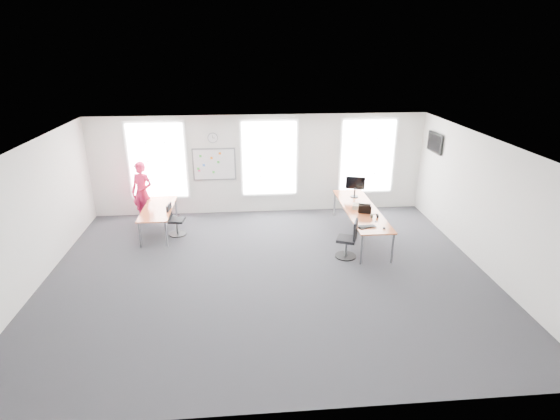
{
  "coord_description": "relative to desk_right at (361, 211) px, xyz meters",
  "views": [
    {
      "loc": [
        -0.49,
        -8.78,
        4.98
      ],
      "look_at": [
        0.38,
        1.2,
        1.1
      ],
      "focal_mm": 28.0,
      "sensor_mm": 36.0,
      "label": 1
    }
  ],
  "objects": [
    {
      "name": "laptop_sleeve",
      "position": [
        -0.0,
        -0.34,
        0.18
      ],
      "size": [
        0.32,
        0.26,
        0.25
      ],
      "rotation": [
        0.0,
        0.0,
        -0.31
      ],
      "color": "black",
      "rests_on": "desk_right"
    },
    {
      "name": "ceiling",
      "position": [
        -2.62,
        -1.87,
        2.26
      ],
      "size": [
        10.0,
        10.0,
        0.0
      ],
      "primitive_type": "plane",
      "rotation": [
        3.14,
        0.0,
        0.0
      ],
      "color": "white",
      "rests_on": "ground"
    },
    {
      "name": "window_right",
      "position": [
        0.68,
        2.1,
        0.96
      ],
      "size": [
        1.6,
        0.06,
        2.2
      ],
      "primitive_type": "cube",
      "color": "white",
      "rests_on": "wall_back"
    },
    {
      "name": "wall_left",
      "position": [
        -7.62,
        -1.87,
        0.76
      ],
      "size": [
        0.0,
        10.0,
        10.0
      ],
      "primitive_type": "plane",
      "rotation": [
        1.57,
        0.0,
        1.57
      ],
      "color": "white",
      "rests_on": "ground"
    },
    {
      "name": "wall_front",
      "position": [
        -2.62,
        -5.87,
        0.76
      ],
      "size": [
        10.0,
        0.0,
        10.0
      ],
      "primitive_type": "plane",
      "rotation": [
        -1.57,
        0.0,
        0.0
      ],
      "color": "white",
      "rests_on": "ground"
    },
    {
      "name": "chair_right",
      "position": [
        -0.59,
        -1.18,
        -0.31
      ],
      "size": [
        0.58,
        0.58,
        0.98
      ],
      "rotation": [
        0.0,
        0.0,
        -1.96
      ],
      "color": "black",
      "rests_on": "ground"
    },
    {
      "name": "wall_back",
      "position": [
        -2.62,
        2.13,
        0.76
      ],
      "size": [
        10.0,
        0.0,
        10.0
      ],
      "primitive_type": "plane",
      "rotation": [
        1.57,
        0.0,
        0.0
      ],
      "color": "white",
      "rests_on": "ground"
    },
    {
      "name": "desk_right",
      "position": [
        0.0,
        0.0,
        0.0
      ],
      "size": [
        0.87,
        3.27,
        0.8
      ],
      "color": "#B8542B",
      "rests_on": "ground"
    },
    {
      "name": "wall_right",
      "position": [
        2.38,
        -1.87,
        0.76
      ],
      "size": [
        0.0,
        10.0,
        10.0
      ],
      "primitive_type": "plane",
      "rotation": [
        1.57,
        0.0,
        -1.57
      ],
      "color": "white",
      "rests_on": "ground"
    },
    {
      "name": "window_left",
      "position": [
        -5.62,
        2.1,
        0.96
      ],
      "size": [
        1.6,
        0.06,
        2.2
      ],
      "primitive_type": "cube",
      "color": "white",
      "rests_on": "wall_back"
    },
    {
      "name": "wall_clock",
      "position": [
        -3.97,
        2.1,
        1.61
      ],
      "size": [
        0.3,
        0.04,
        0.3
      ],
      "primitive_type": "cylinder",
      "rotation": [
        1.57,
        0.0,
        0.0
      ],
      "color": "gray",
      "rests_on": "wall_back"
    },
    {
      "name": "paper_stack",
      "position": [
        -0.04,
        0.02,
        0.11
      ],
      "size": [
        0.42,
        0.37,
        0.12
      ],
      "primitive_type": "cube",
      "rotation": [
        0.0,
        0.0,
        -0.32
      ],
      "color": "beige",
      "rests_on": "desk_right"
    },
    {
      "name": "tv",
      "position": [
        2.33,
        1.13,
        1.56
      ],
      "size": [
        0.06,
        0.9,
        0.55
      ],
      "primitive_type": "cube",
      "color": "black",
      "rests_on": "wall_right"
    },
    {
      "name": "chair_left",
      "position": [
        -5.01,
        0.55,
        -0.36
      ],
      "size": [
        0.47,
        0.47,
        0.88
      ],
      "rotation": [
        0.0,
        0.0,
        1.45
      ],
      "color": "black",
      "rests_on": "ground"
    },
    {
      "name": "monitor",
      "position": [
        0.06,
        0.96,
        0.42
      ],
      "size": [
        0.53,
        0.22,
        0.61
      ],
      "rotation": [
        0.0,
        0.0,
        -0.3
      ],
      "color": "black",
      "rests_on": "desk_right"
    },
    {
      "name": "lens_cap",
      "position": [
        0.14,
        -0.91,
        0.06
      ],
      "size": [
        0.08,
        0.08,
        0.01
      ],
      "primitive_type": "cylinder",
      "rotation": [
        0.0,
        0.0,
        0.27
      ],
      "color": "black",
      "rests_on": "desk_right"
    },
    {
      "name": "mouse",
      "position": [
        0.2,
        -1.34,
        0.07
      ],
      "size": [
        0.07,
        0.1,
        0.04
      ],
      "primitive_type": "ellipsoid",
      "rotation": [
        0.0,
        0.0,
        -0.06
      ],
      "color": "black",
      "rests_on": "desk_right"
    },
    {
      "name": "window_mid",
      "position": [
        -2.32,
        2.1,
        0.96
      ],
      "size": [
        1.6,
        0.06,
        2.2
      ],
      "primitive_type": "cube",
      "color": "white",
      "rests_on": "wall_back"
    },
    {
      "name": "keyboard",
      "position": [
        -0.17,
        -1.21,
        0.06
      ],
      "size": [
        0.45,
        0.28,
        0.02
      ],
      "primitive_type": "cube",
      "rotation": [
        0.0,
        0.0,
        0.32
      ],
      "color": "black",
      "rests_on": "desk_right"
    },
    {
      "name": "headphones",
      "position": [
        0.17,
        -0.64,
        0.1
      ],
      "size": [
        0.2,
        0.11,
        0.12
      ],
      "rotation": [
        0.0,
        0.0,
        -0.27
      ],
      "color": "black",
      "rests_on": "desk_right"
    },
    {
      "name": "floor",
      "position": [
        -2.62,
        -1.87,
        -0.74
      ],
      "size": [
        10.0,
        10.0,
        0.0
      ],
      "primitive_type": "plane",
      "color": "#2A2A2F",
      "rests_on": "ground"
    },
    {
      "name": "whiteboard",
      "position": [
        -3.97,
        2.1,
        0.81
      ],
      "size": [
        1.2,
        0.03,
        0.9
      ],
      "primitive_type": "cube",
      "color": "white",
      "rests_on": "wall_back"
    },
    {
      "name": "person",
      "position": [
        -6.04,
        1.6,
        0.16
      ],
      "size": [
        0.77,
        0.64,
        1.8
      ],
      "primitive_type": "imported",
      "rotation": [
        0.0,
        0.0,
        -0.36
      ],
      "color": "#DB1A48",
      "rests_on": "ground"
    },
    {
      "name": "desk_left",
      "position": [
        -5.47,
        0.74,
        -0.08
      ],
      "size": [
        0.79,
        1.98,
        0.72
      ],
      "color": "#B8542B",
      "rests_on": "ground"
    }
  ]
}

